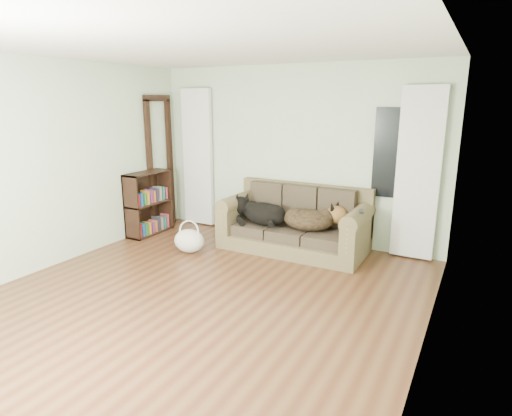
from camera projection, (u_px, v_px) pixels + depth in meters
The scene contains 15 objects.
floor at pixel (198, 300), 4.59m from camera, with size 5.00×5.00×0.00m, color #462515.
ceiling at pixel (188, 43), 3.96m from camera, with size 5.00×5.00×0.00m, color white.
wall_back at pixel (293, 154), 6.41m from camera, with size 4.50×0.04×2.60m, color beige.
wall_left at pixel (46, 165), 5.31m from camera, with size 0.04×5.00×2.60m, color beige.
wall_right at pixel (434, 207), 3.24m from camera, with size 0.04×5.00×2.60m, color beige.
curtain_left at pixel (198, 158), 7.16m from camera, with size 0.55×0.08×2.25m, color silver.
curtain_right at pixel (418, 175), 5.55m from camera, with size 0.55×0.08×2.25m, color silver.
window_pane at pixel (392, 153), 5.69m from camera, with size 0.50×0.03×1.20m, color black.
door_casing at pixel (160, 165), 7.10m from camera, with size 0.07×0.60×2.10m, color black.
sofa at pixel (293, 219), 6.05m from camera, with size 2.04×0.88×0.83m, color brown.
dog_black_lab at pixel (262, 215), 6.19m from camera, with size 0.74×0.51×0.31m, color black.
dog_shepherd at pixel (312, 220), 5.88m from camera, with size 0.72×0.51×0.32m, color black.
tv_remote at pixel (361, 211), 5.38m from camera, with size 0.06×0.20×0.02m, color black.
tote_bag at pixel (189, 241), 6.01m from camera, with size 0.45×0.35×0.33m, color beige.
bookshelf at pixel (149, 203), 6.80m from camera, with size 0.30×0.80×1.00m, color black.
Camera 1 is at (2.55, -3.41, 2.09)m, focal length 30.00 mm.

